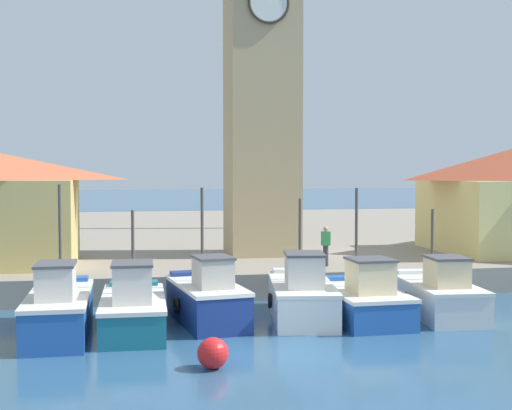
{
  "coord_description": "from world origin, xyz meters",
  "views": [
    {
      "loc": [
        -4.1,
        -18.33,
        4.97
      ],
      "look_at": [
        1.04,
        9.6,
        3.5
      ],
      "focal_mm": 50.0,
      "sensor_mm": 36.0,
      "label": 1
    }
  ],
  "objects_px": {
    "fishing_boat_far_left": "(59,309)",
    "fishing_boat_mid_left": "(302,295)",
    "clock_tower": "(262,77)",
    "mooring_buoy": "(213,353)",
    "fishing_boat_left_inner": "(207,298)",
    "fishing_boat_center": "(362,299)",
    "fishing_boat_mid_right": "(438,294)",
    "dock_worker_near_tower": "(326,245)",
    "port_crane_near": "(272,104)",
    "fishing_boat_left_outer": "(133,308)"
  },
  "relations": [
    {
      "from": "mooring_buoy",
      "to": "dock_worker_near_tower",
      "type": "xyz_separation_m",
      "value": [
        5.85,
        10.33,
        1.46
      ]
    },
    {
      "from": "fishing_boat_far_left",
      "to": "port_crane_near",
      "type": "height_order",
      "value": "port_crane_near"
    },
    {
      "from": "fishing_boat_mid_left",
      "to": "mooring_buoy",
      "type": "height_order",
      "value": "fishing_boat_mid_left"
    },
    {
      "from": "fishing_boat_far_left",
      "to": "fishing_boat_mid_left",
      "type": "distance_m",
      "value": 7.74
    },
    {
      "from": "fishing_boat_left_inner",
      "to": "fishing_boat_center",
      "type": "relative_size",
      "value": 1.03
    },
    {
      "from": "fishing_boat_left_outer",
      "to": "clock_tower",
      "type": "relative_size",
      "value": 0.29
    },
    {
      "from": "fishing_boat_left_outer",
      "to": "fishing_boat_center",
      "type": "bearing_deg",
      "value": 2.08
    },
    {
      "from": "mooring_buoy",
      "to": "dock_worker_near_tower",
      "type": "relative_size",
      "value": 0.48
    },
    {
      "from": "fishing_boat_center",
      "to": "dock_worker_near_tower",
      "type": "xyz_separation_m",
      "value": [
        0.36,
        5.61,
        1.15
      ]
    },
    {
      "from": "clock_tower",
      "to": "dock_worker_near_tower",
      "type": "height_order",
      "value": "clock_tower"
    },
    {
      "from": "clock_tower",
      "to": "mooring_buoy",
      "type": "bearing_deg",
      "value": -105.35
    },
    {
      "from": "fishing_boat_left_inner",
      "to": "fishing_boat_mid_left",
      "type": "xyz_separation_m",
      "value": [
        3.15,
        0.07,
        -0.02
      ]
    },
    {
      "from": "fishing_boat_left_inner",
      "to": "dock_worker_near_tower",
      "type": "distance_m",
      "value": 7.48
    },
    {
      "from": "fishing_boat_left_outer",
      "to": "dock_worker_near_tower",
      "type": "distance_m",
      "value": 9.79
    },
    {
      "from": "fishing_boat_left_inner",
      "to": "mooring_buoy",
      "type": "relative_size",
      "value": 5.96
    },
    {
      "from": "fishing_boat_far_left",
      "to": "fishing_boat_mid_right",
      "type": "height_order",
      "value": "fishing_boat_far_left"
    },
    {
      "from": "fishing_boat_left_outer",
      "to": "fishing_boat_center",
      "type": "distance_m",
      "value": 7.39
    },
    {
      "from": "clock_tower",
      "to": "dock_worker_near_tower",
      "type": "relative_size",
      "value": 10.55
    },
    {
      "from": "fishing_boat_mid_left",
      "to": "fishing_boat_mid_right",
      "type": "relative_size",
      "value": 1.12
    },
    {
      "from": "fishing_boat_center",
      "to": "fishing_boat_left_outer",
      "type": "bearing_deg",
      "value": -177.92
    },
    {
      "from": "clock_tower",
      "to": "fishing_boat_mid_left",
      "type": "bearing_deg",
      "value": -92.85
    },
    {
      "from": "clock_tower",
      "to": "fishing_boat_far_left",
      "type": "bearing_deg",
      "value": -127.77
    },
    {
      "from": "fishing_boat_far_left",
      "to": "fishing_boat_mid_right",
      "type": "xyz_separation_m",
      "value": [
        12.31,
        0.61,
        -0.07
      ]
    },
    {
      "from": "fishing_boat_center",
      "to": "fishing_boat_mid_right",
      "type": "bearing_deg",
      "value": 4.85
    },
    {
      "from": "fishing_boat_left_outer",
      "to": "fishing_boat_mid_left",
      "type": "relative_size",
      "value": 0.94
    },
    {
      "from": "fishing_boat_mid_left",
      "to": "dock_worker_near_tower",
      "type": "xyz_separation_m",
      "value": [
        2.25,
        4.99,
        1.08
      ]
    },
    {
      "from": "fishing_boat_mid_right",
      "to": "mooring_buoy",
      "type": "height_order",
      "value": "fishing_boat_mid_right"
    },
    {
      "from": "fishing_boat_mid_right",
      "to": "port_crane_near",
      "type": "distance_m",
      "value": 25.65
    },
    {
      "from": "fishing_boat_mid_left",
      "to": "fishing_boat_left_inner",
      "type": "bearing_deg",
      "value": -178.65
    },
    {
      "from": "fishing_boat_far_left",
      "to": "fishing_boat_mid_right",
      "type": "distance_m",
      "value": 12.32
    },
    {
      "from": "fishing_boat_mid_right",
      "to": "dock_worker_near_tower",
      "type": "height_order",
      "value": "fishing_boat_mid_right"
    },
    {
      "from": "fishing_boat_center",
      "to": "fishing_boat_mid_left",
      "type": "bearing_deg",
      "value": 161.76
    },
    {
      "from": "fishing_boat_center",
      "to": "fishing_boat_mid_right",
      "type": "height_order",
      "value": "fishing_boat_center"
    },
    {
      "from": "mooring_buoy",
      "to": "dock_worker_near_tower",
      "type": "bearing_deg",
      "value": 60.47
    },
    {
      "from": "fishing_boat_far_left",
      "to": "fishing_boat_left_inner",
      "type": "distance_m",
      "value": 4.62
    },
    {
      "from": "fishing_boat_center",
      "to": "dock_worker_near_tower",
      "type": "distance_m",
      "value": 5.74
    },
    {
      "from": "fishing_boat_mid_left",
      "to": "port_crane_near",
      "type": "bearing_deg",
      "value": 80.64
    },
    {
      "from": "fishing_boat_center",
      "to": "mooring_buoy",
      "type": "height_order",
      "value": "fishing_boat_center"
    },
    {
      "from": "fishing_boat_left_inner",
      "to": "clock_tower",
      "type": "height_order",
      "value": "clock_tower"
    },
    {
      "from": "fishing_boat_far_left",
      "to": "fishing_boat_center",
      "type": "distance_m",
      "value": 9.57
    },
    {
      "from": "fishing_boat_left_outer",
      "to": "clock_tower",
      "type": "distance_m",
      "value": 14.67
    },
    {
      "from": "fishing_boat_left_inner",
      "to": "fishing_boat_mid_right",
      "type": "height_order",
      "value": "fishing_boat_left_inner"
    },
    {
      "from": "mooring_buoy",
      "to": "fishing_boat_mid_right",
      "type": "bearing_deg",
      "value": 31.04
    },
    {
      "from": "dock_worker_near_tower",
      "to": "fishing_boat_far_left",
      "type": "bearing_deg",
      "value": -148.92
    },
    {
      "from": "fishing_boat_far_left",
      "to": "fishing_boat_mid_right",
      "type": "relative_size",
      "value": 1.1
    },
    {
      "from": "fishing_boat_left_inner",
      "to": "port_crane_near",
      "type": "relative_size",
      "value": 0.21
    },
    {
      "from": "port_crane_near",
      "to": "fishing_boat_far_left",
      "type": "bearing_deg",
      "value": -115.08
    },
    {
      "from": "fishing_boat_left_inner",
      "to": "clock_tower",
      "type": "xyz_separation_m",
      "value": [
        3.63,
        9.6,
        8.36
      ]
    },
    {
      "from": "fishing_boat_left_inner",
      "to": "fishing_boat_center",
      "type": "xyz_separation_m",
      "value": [
        5.03,
        -0.55,
        -0.09
      ]
    },
    {
      "from": "fishing_boat_far_left",
      "to": "fishing_boat_left_inner",
      "type": "bearing_deg",
      "value": 11.48
    }
  ]
}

